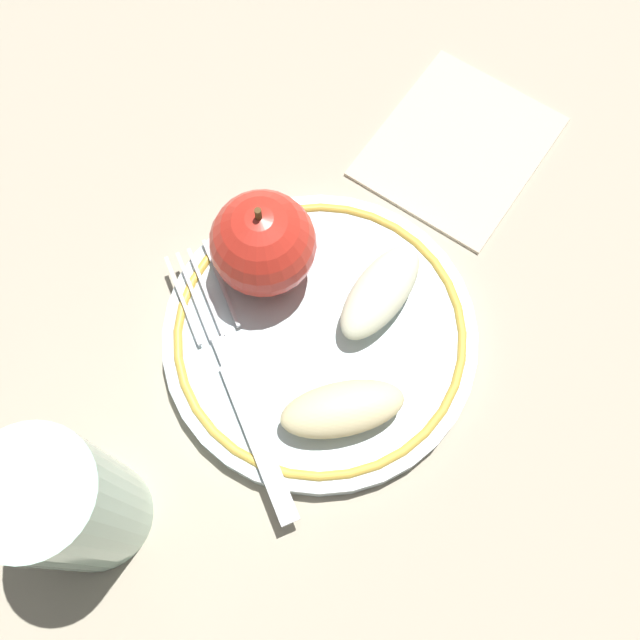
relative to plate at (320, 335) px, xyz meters
The scene contains 8 objects.
ground_plane 0.02m from the plate, 130.02° to the left, with size 2.00×2.00×0.00m, color #AFA48C.
plate is the anchor object (origin of this frame).
apple_red_whole 0.07m from the plate, 71.94° to the left, with size 0.07×0.07×0.08m.
apple_slice_front 0.06m from the plate, 131.87° to the right, with size 0.08×0.03×0.02m, color beige.
apple_slice_back 0.05m from the plate, 25.90° to the right, with size 0.08×0.03×0.02m, color #E9EAC5.
fork 0.06m from the plate, 159.29° to the left, with size 0.12×0.17×0.00m.
drinking_glass 0.18m from the plate, 164.21° to the left, with size 0.07×0.07×0.12m, color silver.
napkin_folded 0.18m from the plate, ahead, with size 0.14×0.11×0.01m, color beige.
Camera 1 is at (-0.12, -0.10, 0.45)m, focal length 40.00 mm.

